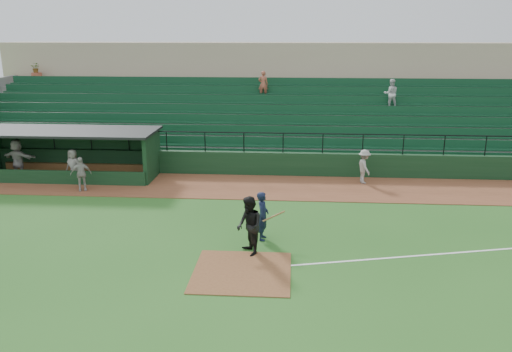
{
  "coord_description": "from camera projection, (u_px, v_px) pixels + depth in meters",
  "views": [
    {
      "loc": [
        1.48,
        -15.38,
        7.17
      ],
      "look_at": [
        0.0,
        5.0,
        1.4
      ],
      "focal_mm": 36.12,
      "sensor_mm": 36.0,
      "label": 1
    }
  ],
  "objects": [
    {
      "name": "dugout_player_a",
      "position": [
        81.0,
        174.0,
        23.71
      ],
      "size": [
        1.01,
        0.73,
        1.59
      ],
      "primitive_type": "imported",
      "rotation": [
        0.0,
        0.0,
        0.41
      ],
      "color": "#A9A49E",
      "rests_on": "warning_track"
    },
    {
      "name": "dugout_player_b",
      "position": [
        73.0,
        165.0,
        25.15
      ],
      "size": [
        0.91,
        0.73,
        1.61
      ],
      "primitive_type": "imported",
      "rotation": [
        0.0,
        0.0,
        -0.33
      ],
      "color": "gray",
      "rests_on": "warning_track"
    },
    {
      "name": "ground",
      "position": [
        245.0,
        259.0,
        16.82
      ],
      "size": [
        90.0,
        90.0,
        0.0
      ],
      "primitive_type": "plane",
      "color": "#24571C",
      "rests_on": "ground"
    },
    {
      "name": "batter_at_plate",
      "position": [
        263.0,
        216.0,
        18.16
      ],
      "size": [
        1.02,
        0.7,
        1.76
      ],
      "color": "black",
      "rests_on": "ground"
    },
    {
      "name": "foul_line",
      "position": [
        483.0,
        251.0,
        17.41
      ],
      "size": [
        17.49,
        4.44,
        0.01
      ],
      "primitive_type": "cube",
      "rotation": [
        0.0,
        0.0,
        0.24
      ],
      "color": "white",
      "rests_on": "ground"
    },
    {
      "name": "umpire",
      "position": [
        249.0,
        226.0,
        16.9
      ],
      "size": [
        1.09,
        1.19,
        1.99
      ],
      "primitive_type": "imported",
      "rotation": [
        0.0,
        0.0,
        -1.13
      ],
      "color": "black",
      "rests_on": "ground"
    },
    {
      "name": "runner",
      "position": [
        364.0,
        167.0,
        24.87
      ],
      "size": [
        0.86,
        1.18,
        1.65
      ],
      "primitive_type": "imported",
      "rotation": [
        0.0,
        0.0,
        1.82
      ],
      "color": "gray",
      "rests_on": "warning_track"
    },
    {
      "name": "stadium_structure",
      "position": [
        269.0,
        112.0,
        31.99
      ],
      "size": [
        38.0,
        13.08,
        6.4
      ],
      "color": "black",
      "rests_on": "ground"
    },
    {
      "name": "dugout_player_c",
      "position": [
        18.0,
        159.0,
        25.77
      ],
      "size": [
        1.89,
        0.9,
        1.96
      ],
      "primitive_type": "imported",
      "rotation": [
        0.0,
        0.0,
        2.96
      ],
      "color": "#9D9893",
      "rests_on": "warning_track"
    },
    {
      "name": "dugout",
      "position": [
        73.0,
        149.0,
        26.31
      ],
      "size": [
        8.9,
        3.2,
        2.42
      ],
      "color": "black",
      "rests_on": "ground"
    },
    {
      "name": "home_plate_dirt",
      "position": [
        242.0,
        272.0,
        15.85
      ],
      "size": [
        3.0,
        3.0,
        0.03
      ],
      "primitive_type": "cube",
      "color": "brown",
      "rests_on": "ground"
    },
    {
      "name": "warning_track",
      "position": [
        261.0,
        187.0,
        24.49
      ],
      "size": [
        40.0,
        4.0,
        0.03
      ],
      "primitive_type": "cube",
      "color": "brown",
      "rests_on": "ground"
    }
  ]
}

